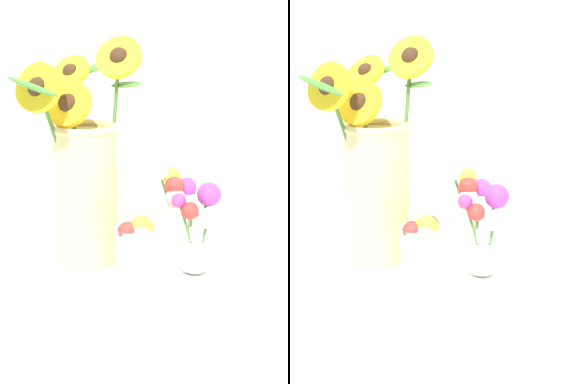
# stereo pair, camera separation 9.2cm
# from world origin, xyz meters

# --- Properties ---
(ground_plane) EXTENTS (6.00, 6.00, 0.00)m
(ground_plane) POSITION_xyz_m (0.00, 0.00, 0.00)
(ground_plane) COLOR white
(serving_tray) EXTENTS (0.48, 0.48, 0.02)m
(serving_tray) POSITION_xyz_m (-0.01, 0.06, 0.01)
(serving_tray) COLOR white
(serving_tray) RESTS_ON ground_plane
(mason_jar_sunflowers) EXTENTS (0.20, 0.26, 0.39)m
(mason_jar_sunflowers) POSITION_xyz_m (-0.11, 0.04, 0.17)
(mason_jar_sunflowers) COLOR #D1B77A
(mason_jar_sunflowers) RESTS_ON serving_tray
(vase_small_center) EXTENTS (0.07, 0.08, 0.11)m
(vase_small_center) POSITION_xyz_m (-0.00, -0.01, 0.08)
(vase_small_center) COLOR white
(vase_small_center) RESTS_ON serving_tray
(vase_bulb_right) EXTENTS (0.07, 0.07, 0.16)m
(vase_bulb_right) POSITION_xyz_m (0.09, 0.05, 0.09)
(vase_bulb_right) COLOR white
(vase_bulb_right) RESTS_ON serving_tray
(vase_small_back) EXTENTS (0.09, 0.09, 0.17)m
(vase_small_back) POSITION_xyz_m (0.03, 0.16, 0.09)
(vase_small_back) COLOR white
(vase_small_back) RESTS_ON serving_tray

